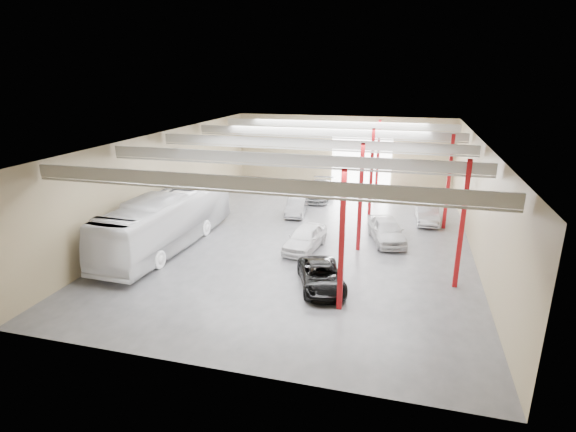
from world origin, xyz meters
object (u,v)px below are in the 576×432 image
at_px(car_row_a, 305,238).
at_px(car_row_b, 296,206).
at_px(coach_bus, 168,220).
at_px(car_row_c, 319,190).
at_px(car_right_far, 387,230).
at_px(black_sedan, 321,276).
at_px(car_right_near, 427,213).

xyz_separation_m(car_row_a, car_row_b, (-2.41, 7.31, -0.10)).
xyz_separation_m(coach_bus, car_row_a, (8.91, 1.74, -1.03)).
distance_m(car_row_c, car_right_far, 11.76).
bearing_deg(black_sedan, car_right_far, 49.83).
distance_m(car_row_c, car_right_near, 10.46).
bearing_deg(car_row_c, car_right_near, -25.74).
distance_m(car_row_a, car_right_near, 11.24).
relative_size(car_row_b, car_right_near, 0.91).
distance_m(car_row_b, car_right_near, 10.32).
distance_m(black_sedan, car_row_c, 18.08).
distance_m(black_sedan, car_row_a, 5.60).
distance_m(car_row_a, car_row_b, 7.70).
height_order(car_row_b, car_right_near, car_right_near).
relative_size(coach_bus, black_sedan, 2.74).
xyz_separation_m(black_sedan, car_row_a, (-2.09, 5.20, 0.13)).
bearing_deg(coach_bus, car_row_a, 12.97).
distance_m(car_right_near, car_right_far, 5.91).
bearing_deg(car_right_far, black_sedan, -126.37).
xyz_separation_m(coach_bus, car_row_b, (6.50, 9.05, -1.14)).
xyz_separation_m(black_sedan, car_row_c, (-3.64, 17.71, 0.14)).
relative_size(car_row_a, car_row_c, 0.84).
distance_m(car_row_b, car_row_c, 5.27).
xyz_separation_m(coach_bus, car_right_far, (14.00, 4.55, -0.99)).
xyz_separation_m(car_row_c, car_right_far, (6.64, -9.70, 0.04)).
bearing_deg(black_sedan, car_right_near, 46.66).
bearing_deg(car_row_b, black_sedan, -76.60).
xyz_separation_m(car_row_a, car_row_c, (-1.56, 12.51, 0.01)).
height_order(car_row_a, car_row_c, car_row_c).
xyz_separation_m(car_row_b, car_row_c, (0.86, 5.20, 0.11)).
bearing_deg(coach_bus, car_row_b, 56.24).
bearing_deg(car_row_b, car_row_c, 74.30).
xyz_separation_m(car_row_a, car_right_far, (5.09, 2.81, 0.04)).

